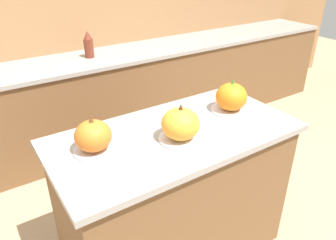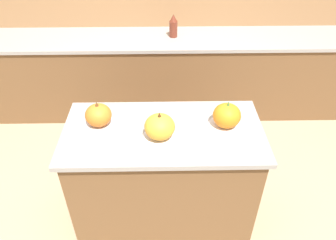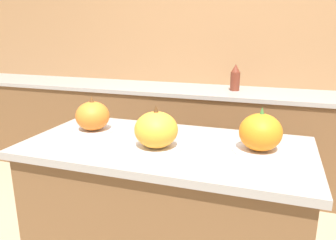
# 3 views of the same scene
# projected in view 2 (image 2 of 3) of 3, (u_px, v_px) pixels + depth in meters

# --- Properties ---
(ground_plane) EXTENTS (12.00, 12.00, 0.00)m
(ground_plane) POSITION_uv_depth(u_px,v_px,m) (165.00, 213.00, 2.73)
(ground_plane) COLOR tan
(kitchen_island) EXTENTS (1.35, 0.68, 0.89)m
(kitchen_island) POSITION_uv_depth(u_px,v_px,m) (164.00, 176.00, 2.46)
(kitchen_island) COLOR brown
(kitchen_island) RESTS_ON ground_plane
(back_counter) EXTENTS (6.00, 0.60, 0.89)m
(back_counter) POSITION_uv_depth(u_px,v_px,m) (163.00, 75.00, 3.66)
(back_counter) COLOR brown
(back_counter) RESTS_ON ground_plane
(pumpkin_cake_left) EXTENTS (0.21, 0.21, 0.19)m
(pumpkin_cake_left) POSITION_uv_depth(u_px,v_px,m) (99.00, 116.00, 2.18)
(pumpkin_cake_left) COLOR silver
(pumpkin_cake_left) RESTS_ON kitchen_island
(pumpkin_cake_center) EXTENTS (0.23, 0.23, 0.20)m
(pumpkin_cake_center) POSITION_uv_depth(u_px,v_px,m) (160.00, 127.00, 2.08)
(pumpkin_cake_center) COLOR silver
(pumpkin_cake_center) RESTS_ON kitchen_island
(pumpkin_cake_right) EXTENTS (0.23, 0.23, 0.20)m
(pumpkin_cake_right) POSITION_uv_depth(u_px,v_px,m) (227.00, 116.00, 2.17)
(pumpkin_cake_right) COLOR silver
(pumpkin_cake_right) RESTS_ON kitchen_island
(bottle_tall) EXTENTS (0.08, 0.08, 0.23)m
(bottle_tall) POSITION_uv_depth(u_px,v_px,m) (174.00, 26.00, 3.34)
(bottle_tall) COLOR maroon
(bottle_tall) RESTS_ON back_counter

